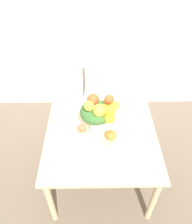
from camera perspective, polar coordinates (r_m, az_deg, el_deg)
ground_plane at (r=2.83m, az=1.07°, el=-15.82°), size 12.00×12.00×0.00m
wall_back at (r=3.08m, az=0.65°, el=22.59°), size 8.00×0.06×2.70m
dining_table at (r=2.29m, az=1.28°, el=-7.08°), size 1.11×1.16×0.77m
flower_vase at (r=2.01m, az=0.53°, el=-0.28°), size 0.37×0.31×0.48m
pumpkin at (r=2.14m, az=3.88°, el=-6.04°), size 0.11×0.11×0.10m
turkey_figurine at (r=2.22m, az=-3.76°, el=-3.90°), size 0.10×0.13×0.08m
dining_chair_near_window at (r=3.09m, az=0.69°, el=4.69°), size 0.46×0.46×1.00m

